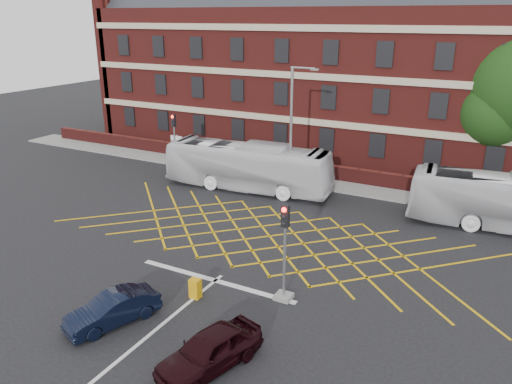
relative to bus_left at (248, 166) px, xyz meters
The scene contains 15 objects.
ground 9.80m from the bus_left, 59.81° to the right, with size 120.00×120.00×0.00m, color black.
victorian_building 15.84m from the bus_left, 69.49° to the left, with size 51.00×12.17×20.40m.
boundary_wall 6.81m from the bus_left, 43.75° to the left, with size 56.00×0.50×1.10m, color #4E1614.
far_pavement 6.27m from the bus_left, 36.92° to the left, with size 60.00×3.00×0.12m, color slate.
box_junction_hatching 8.16m from the bus_left, 52.59° to the right, with size 11.50×0.12×0.02m, color #CC990C.
stop_line 12.91m from the bus_left, 67.71° to the right, with size 8.00×0.30×0.02m, color silver.
centre_line 19.05m from the bus_left, 75.17° to the right, with size 0.15×14.00×0.02m, color silver.
bus_left is the anchor object (origin of this frame).
car_navy 16.83m from the bus_left, 79.32° to the right, with size 1.29×3.69×1.22m, color black.
car_maroon 18.68m from the bus_left, 65.06° to the right, with size 1.61×3.99×1.36m, color black.
traffic_light_near 14.37m from the bus_left, 55.01° to the right, with size 0.70×0.70×4.27m.
traffic_light_far 7.57m from the bus_left, 167.33° to the left, with size 0.70×0.70×4.27m.
street_lamp 3.26m from the bus_left, 11.87° to the left, with size 2.25×1.00×8.37m.
direction_signs 9.24m from the bus_left, 158.02° to the left, with size 1.10×0.16×2.20m.
utility_cabinet 14.35m from the bus_left, 70.08° to the right, with size 0.45×0.38×0.87m, color #D2950C.
Camera 1 is at (11.03, -20.28, 11.39)m, focal length 35.00 mm.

